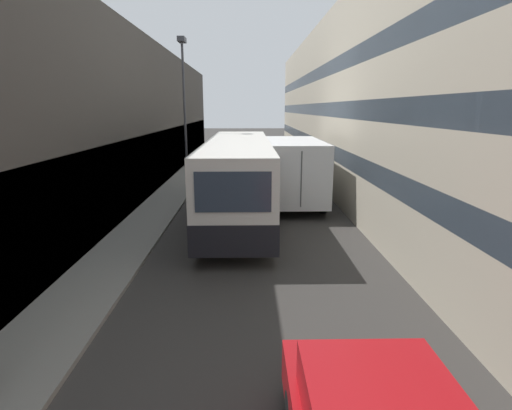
% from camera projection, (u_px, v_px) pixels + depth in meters
% --- Properties ---
extents(ground_plane, '(150.00, 150.00, 0.00)m').
position_uv_depth(ground_plane, '(254.00, 223.00, 15.49)').
color(ground_plane, '#33302D').
extents(sidewalk_left, '(1.85, 60.00, 0.11)m').
position_uv_depth(sidewalk_left, '(147.00, 222.00, 15.39)').
color(sidewalk_left, gray).
rests_on(sidewalk_left, ground_plane).
extents(building_left_shopfront, '(2.40, 60.00, 7.78)m').
position_uv_depth(building_left_shopfront, '(85.00, 130.00, 14.53)').
color(building_left_shopfront, '#423D38').
rests_on(building_left_shopfront, ground_plane).
extents(building_right_apartment, '(2.40, 60.00, 9.06)m').
position_uv_depth(building_right_apartment, '(390.00, 103.00, 14.52)').
color(building_right_apartment, '#A89E89').
rests_on(building_right_apartment, ground_plane).
extents(bus, '(2.46, 12.02, 3.09)m').
position_uv_depth(bus, '(238.00, 176.00, 16.23)').
color(bus, silver).
rests_on(bus, ground_plane).
extents(box_truck, '(2.45, 7.63, 2.94)m').
position_uv_depth(box_truck, '(291.00, 168.00, 18.77)').
color(box_truck, silver).
rests_on(box_truck, ground_plane).
extents(panel_van, '(1.96, 4.18, 1.87)m').
position_uv_depth(panel_van, '(241.00, 153.00, 29.98)').
color(panel_van, silver).
rests_on(panel_van, ground_plane).
extents(street_lamp, '(0.36, 0.80, 7.63)m').
position_uv_depth(street_lamp, '(184.00, 88.00, 20.21)').
color(street_lamp, '#38383D').
rests_on(street_lamp, sidewalk_left).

